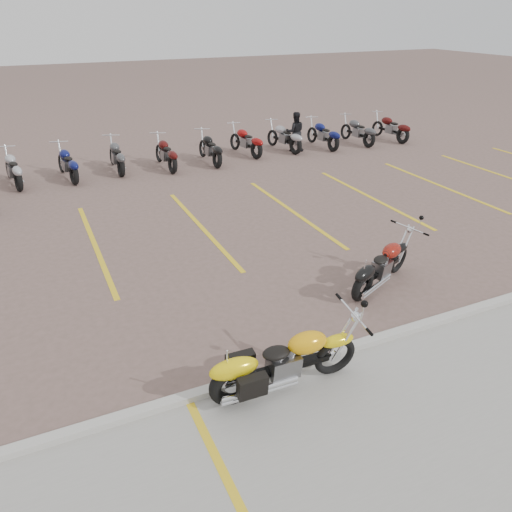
{
  "coord_description": "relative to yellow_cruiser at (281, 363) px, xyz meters",
  "views": [
    {
      "loc": [
        -3.74,
        -7.46,
        5.14
      ],
      "look_at": [
        -0.04,
        0.51,
        0.75
      ],
      "focal_mm": 35.0,
      "sensor_mm": 36.0,
      "label": 1
    }
  ],
  "objects": [
    {
      "name": "ground",
      "position": [
        0.96,
        2.33,
        -0.48
      ],
      "size": [
        100.0,
        100.0,
        0.0
      ],
      "primitive_type": "plane",
      "color": "#745853",
      "rests_on": "ground"
    },
    {
      "name": "concrete_apron",
      "position": [
        0.96,
        -2.17,
        -0.48
      ],
      "size": [
        60.0,
        5.0,
        0.01
      ],
      "primitive_type": "cube",
      "color": "#9E9B93",
      "rests_on": "ground"
    },
    {
      "name": "curb",
      "position": [
        0.96,
        0.33,
        -0.42
      ],
      "size": [
        60.0,
        0.18,
        0.12
      ],
      "primitive_type": "cube",
      "color": "#ADAAA3",
      "rests_on": "ground"
    },
    {
      "name": "parking_stripes",
      "position": [
        0.96,
        6.33,
        -0.48
      ],
      "size": [
        38.0,
        5.5,
        0.01
      ],
      "primitive_type": null,
      "color": "gold",
      "rests_on": "ground"
    },
    {
      "name": "yellow_cruiser",
      "position": [
        0.0,
        0.0,
        0.0
      ],
      "size": [
        2.37,
        0.36,
        0.98
      ],
      "rotation": [
        0.13,
        0.0,
        -0.03
      ],
      "color": "black",
      "rests_on": "ground"
    },
    {
      "name": "flame_cruiser",
      "position": [
        3.21,
        1.89,
        -0.05
      ],
      "size": [
        1.99,
        0.99,
        0.87
      ],
      "rotation": [
        0.11,
        0.0,
        0.42
      ],
      "color": "black",
      "rests_on": "ground"
    },
    {
      "name": "person_b",
      "position": [
        6.89,
        12.09,
        0.28
      ],
      "size": [
        0.89,
        0.79,
        1.53
      ],
      "primitive_type": "imported",
      "rotation": [
        0.0,
        0.0,
        2.81
      ],
      "color": "black",
      "rests_on": "ground"
    },
    {
      "name": "bg_bike_row",
      "position": [
        2.4,
        12.14,
        0.07
      ],
      "size": [
        18.91,
        2.04,
        1.1
      ],
      "color": "black",
      "rests_on": "ground"
    }
  ]
}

